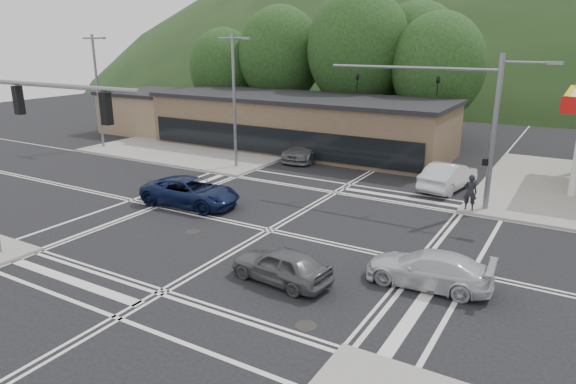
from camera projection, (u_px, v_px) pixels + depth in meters
The scene contains 21 objects.
ground at pixel (270, 230), 24.20m from camera, with size 120.00×120.00×0.00m, color black.
sidewalk_nw at pixel (216, 143), 43.86m from camera, with size 16.00×16.00×0.15m, color gray.
commercial_row at pixel (299, 124), 41.54m from camera, with size 24.00×8.00×4.00m, color brown.
commercial_nw at pixel (154, 113), 49.39m from camera, with size 8.00×7.00×3.60m, color #846B4F.
hill_north at pixel (522, 85), 98.42m from camera, with size 252.00×126.00×140.00m, color #1F3718.
tree_n_a at pixel (280, 55), 48.76m from camera, with size 8.00×8.00×11.75m.
tree_n_b at pixel (359, 49), 44.67m from camera, with size 9.00×9.00×12.98m.
tree_n_c at pixel (438, 66), 41.64m from camera, with size 7.60×7.60×10.87m.
tree_n_d at pixel (224, 68), 51.23m from camera, with size 6.80×6.80×9.76m.
tree_n_e at pixel (417, 56), 46.21m from camera, with size 8.40×8.40×11.98m.
streetlight_nw at pixel (235, 95), 34.28m from camera, with size 2.50×0.25×9.00m.
streetlight_w at pixel (98, 86), 40.86m from camera, with size 2.50×0.25×9.00m.
signal_mast_ne at pixel (470, 112), 26.12m from camera, with size 11.65×0.30×8.00m.
signal_mast_sw at pixel (5, 138), 19.08m from camera, with size 9.14×0.28×8.00m.
car_blue_west at pixel (191, 192), 27.62m from camera, with size 2.50×5.43×1.51m, color #0D1639.
car_grey_center at pixel (281, 265), 18.91m from camera, with size 1.58×3.93×1.34m, color #555759.
car_silver_east at pixel (428, 269), 18.63m from camera, with size 1.84×4.54×1.32m, color silver.
car_queue_a at pixel (448, 176), 30.52m from camera, with size 1.74×5.00×1.65m, color silver.
car_queue_b at pixel (412, 147), 38.66m from camera, with size 1.87×4.65×1.58m, color silver.
car_northbound at pixel (308, 149), 38.18m from camera, with size 2.24×5.50×1.60m, color slate.
pedestrian at pixel (470, 192), 26.42m from camera, with size 0.68×0.45×1.86m, color black.
Camera 1 is at (12.27, -19.07, 8.70)m, focal length 32.00 mm.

